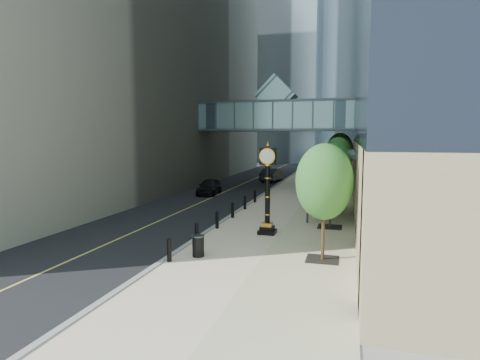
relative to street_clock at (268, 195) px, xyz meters
The scene contains 14 objects.
ground 7.30m from the street_clock, 92.95° to the right, with size 320.00×320.00×0.00m, color gray.
road 33.93m from the street_clock, 102.55° to the left, with size 8.00×180.00×0.02m, color black.
sidewalk 33.13m from the street_clock, 88.89° to the left, with size 8.00×180.00×0.06m, color beige.
curb 33.29m from the street_clock, 95.80° to the left, with size 0.25×180.00×0.07m, color gray.
distant_tower_c 117.22m from the street_clock, 93.22° to the left, with size 22.00×22.00×65.00m, color #9FB6C8.
skywalk 22.02m from the street_clock, 99.06° to the left, with size 17.00×4.20×5.80m.
entrance_canopy 7.97m from the street_clock, 66.12° to the left, with size 3.00×8.00×4.38m.
bollard_row 4.05m from the street_clock, 146.14° to the left, with size 0.20×16.20×0.90m.
street_trees 10.89m from the street_clock, 72.54° to the left, with size 2.77×28.61×5.68m.
street_clock is the anchor object (origin of this frame).
trash_bin 5.64m from the street_clock, 113.26° to the right, with size 0.52×0.52×0.90m, color black.
pedestrian 6.28m from the street_clock, 69.70° to the left, with size 0.71×0.47×1.94m, color #A39F95.
car_near 16.00m from the street_clock, 121.13° to the left, with size 1.72×4.27×1.45m, color black.
car_far 26.16m from the street_clock, 100.16° to the left, with size 1.66×4.75×1.57m, color black.
Camera 1 is at (4.61, -14.26, 5.38)m, focal length 30.00 mm.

